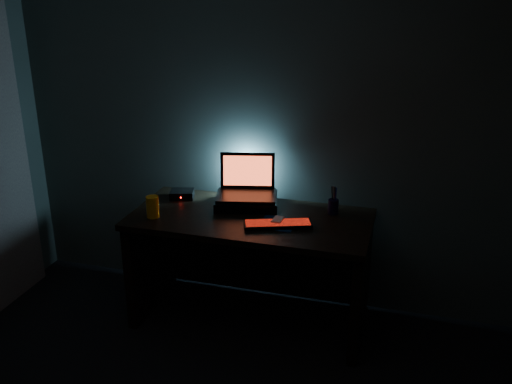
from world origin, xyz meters
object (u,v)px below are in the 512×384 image
at_px(mouse, 278,221).
at_px(juice_glass, 153,207).
at_px(keyboard, 278,224).
at_px(router, 182,194).
at_px(pen_cup, 333,207).
at_px(laptop, 247,186).

bearing_deg(mouse, juice_glass, -167.77).
height_order(keyboard, mouse, mouse).
height_order(keyboard, router, router).
bearing_deg(pen_cup, juice_glass, -161.46).
bearing_deg(laptop, router, 171.52).
bearing_deg(mouse, laptop, 138.95).
xyz_separation_m(laptop, mouse, (0.28, -0.28, -0.10)).
relative_size(keyboard, router, 2.34).
bearing_deg(mouse, pen_cup, 43.94).
xyz_separation_m(keyboard, router, (-0.74, 0.27, 0.01)).
bearing_deg(juice_glass, keyboard, 5.77).
bearing_deg(pen_cup, laptop, 176.84).
distance_m(laptop, keyboard, 0.44).
bearing_deg(pen_cup, keyboard, -135.98).
height_order(keyboard, juice_glass, juice_glass).
bearing_deg(juice_glass, pen_cup, 18.54).
distance_m(laptop, pen_cup, 0.58).
xyz_separation_m(laptop, keyboard, (0.29, -0.31, -0.11)).
relative_size(pen_cup, juice_glass, 0.70).
bearing_deg(router, juice_glass, -112.60).
distance_m(laptop, router, 0.46).
relative_size(laptop, mouse, 4.41).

